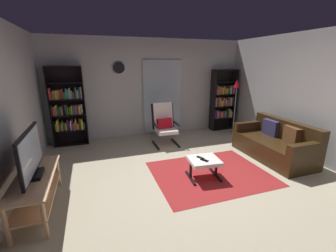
{
  "coord_description": "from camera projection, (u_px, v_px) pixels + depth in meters",
  "views": [
    {
      "loc": [
        -1.53,
        -3.1,
        1.99
      ],
      "look_at": [
        -0.14,
        0.98,
        0.75
      ],
      "focal_mm": 23.88,
      "sensor_mm": 36.0,
      "label": 1
    }
  ],
  "objects": [
    {
      "name": "wall_clock",
      "position": [
        119.0,
        68.0,
        5.64
      ],
      "size": [
        0.29,
        0.03,
        0.29
      ],
      "color": "silver"
    },
    {
      "name": "floor_lamp_by_shelf",
      "position": [
        236.0,
        93.0,
        6.18
      ],
      "size": [
        0.22,
        0.22,
        1.53
      ],
      "color": "#A5A5AD",
      "rests_on": "ground"
    },
    {
      "name": "television",
      "position": [
        31.0,
        155.0,
        2.9
      ],
      "size": [
        0.2,
        1.03,
        0.64
      ],
      "color": "black",
      "rests_on": "tv_stand"
    },
    {
      "name": "cell_phone",
      "position": [
        204.0,
        160.0,
        3.83
      ],
      "size": [
        0.12,
        0.16,
        0.01
      ],
      "primitive_type": "cube",
      "rotation": [
        0.0,
        0.0,
        0.47
      ],
      "color": "black",
      "rests_on": "ottoman"
    },
    {
      "name": "area_rug",
      "position": [
        210.0,
        173.0,
        4.13
      ],
      "size": [
        2.06,
        1.66,
        0.01
      ],
      "primitive_type": "cube",
      "color": "maroon",
      "rests_on": "ground"
    },
    {
      "name": "bookshelf_near_tv",
      "position": [
        68.0,
        108.0,
        5.37
      ],
      "size": [
        0.79,
        0.3,
        1.91
      ],
      "color": "black",
      "rests_on": "ground"
    },
    {
      "name": "lounge_armchair",
      "position": [
        164.0,
        123.0,
        5.52
      ],
      "size": [
        0.58,
        0.66,
        1.02
      ],
      "color": "black",
      "rests_on": "ground"
    },
    {
      "name": "tv_stand",
      "position": [
        36.0,
        188.0,
        3.03
      ],
      "size": [
        0.47,
        1.35,
        0.52
      ],
      "color": "tan",
      "rests_on": "ground"
    },
    {
      "name": "leather_sofa",
      "position": [
        275.0,
        144.0,
        4.77
      ],
      "size": [
        0.82,
        1.7,
        0.8
      ],
      "color": "#362410",
      "rests_on": "ground"
    },
    {
      "name": "glass_door_panel",
      "position": [
        163.0,
        97.0,
        6.24
      ],
      "size": [
        1.1,
        0.01,
        2.0
      ],
      "primitive_type": "cube",
      "color": "silver"
    },
    {
      "name": "wall_back",
      "position": [
        150.0,
        88.0,
        6.12
      ],
      "size": [
        5.6,
        0.06,
        2.6
      ],
      "primitive_type": "cube",
      "color": "silver",
      "rests_on": "ground"
    },
    {
      "name": "ottoman",
      "position": [
        204.0,
        162.0,
        3.91
      ],
      "size": [
        0.57,
        0.53,
        0.36
      ],
      "color": "white",
      "rests_on": "ground"
    },
    {
      "name": "tv_remote",
      "position": [
        200.0,
        158.0,
        3.92
      ],
      "size": [
        0.1,
        0.15,
        0.02
      ],
      "primitive_type": "cube",
      "rotation": [
        0.0,
        0.0,
        0.43
      ],
      "color": "black",
      "rests_on": "ottoman"
    },
    {
      "name": "bookshelf_near_sofa",
      "position": [
        223.0,
        101.0,
        6.7
      ],
      "size": [
        0.74,
        0.3,
        1.78
      ],
      "color": "black",
      "rests_on": "ground"
    },
    {
      "name": "ground_plane",
      "position": [
        194.0,
        182.0,
        3.84
      ],
      "size": [
        7.02,
        7.02,
        0.0
      ],
      "primitive_type": "plane",
      "color": "#BBAE90"
    },
    {
      "name": "wall_right",
      "position": [
        323.0,
        99.0,
        4.32
      ],
      "size": [
        0.06,
        6.0,
        2.6
      ],
      "primitive_type": "cube",
      "color": "silver",
      "rests_on": "ground"
    }
  ]
}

